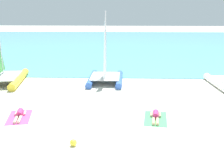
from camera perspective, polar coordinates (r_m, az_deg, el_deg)
ground_plane at (r=20.28m, az=0.52°, el=0.94°), size 120.00×120.00×0.00m
ocean_water at (r=40.29m, az=1.27°, el=8.62°), size 120.00×40.00×0.05m
sailboat_yellow at (r=20.67m, az=-22.84°, el=2.51°), size 3.57×4.98×6.02m
sailboat_blue at (r=19.38m, az=-1.44°, el=2.54°), size 2.56×3.94×5.09m
towel_left at (r=14.25m, az=-19.27°, el=-6.72°), size 1.45×2.08×0.01m
sunbather_left at (r=14.27m, az=-19.28°, el=-6.15°), size 0.70×1.56×0.30m
towel_right at (r=13.46m, az=9.33°, el=-7.35°), size 1.34×2.03×0.01m
sunbather_right at (r=13.47m, az=9.35°, el=-6.75°), size 0.61×1.57×0.30m
beach_ball at (r=10.93m, az=-8.30°, el=-12.35°), size 0.28×0.28×0.28m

